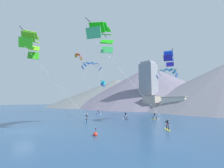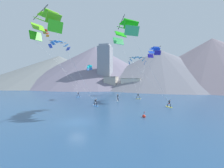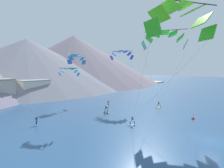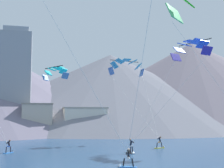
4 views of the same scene
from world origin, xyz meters
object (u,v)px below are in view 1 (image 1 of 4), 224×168
parafoil_kite_near_lead (102,35)px  race_marker_buoy (95,134)px  kitesurfer_far_right (86,119)px  parafoil_kite_mid_center (167,73)px  parafoil_kite_far_right (31,43)px  kitesurfer_near_trail (99,113)px  parafoil_kite_distant_low_drift (79,56)px  kitesurfer_mid_center (156,117)px  parafoil_kite_near_trail (92,65)px  kitesurfer_far_left (125,117)px  parafoil_kite_far_left (169,57)px  kitesurfer_near_lead (167,127)px  parafoil_kite_distant_high_outer (103,83)px

parafoil_kite_near_lead → race_marker_buoy: parafoil_kite_near_lead is taller
kitesurfer_far_right → parafoil_kite_mid_center: 27.94m
parafoil_kite_near_lead → parafoil_kite_far_right: parafoil_kite_near_lead is taller
kitesurfer_near_trail → parafoil_kite_distant_low_drift: 24.55m
kitesurfer_mid_center → parafoil_kite_near_trail: 34.74m
kitesurfer_mid_center → kitesurfer_far_left: 7.05m
parafoil_kite_near_lead → parafoil_kite_distant_low_drift: (-30.03, 15.04, 6.21)m
parafoil_kite_far_left → parafoil_kite_far_right: (-17.68, -22.02, 1.75)m
parafoil_kite_near_trail → parafoil_kite_mid_center: bearing=13.3°
parafoil_kite_far_right → race_marker_buoy: parafoil_kite_far_right is taller
parafoil_kite_mid_center → parafoil_kite_far_right: (-11.89, -33.90, 2.70)m
kitesurfer_near_lead → parafoil_kite_distant_high_outer: size_ratio=0.47×
parafoil_kite_mid_center → parafoil_kite_distant_high_outer: size_ratio=3.61×
kitesurfer_mid_center → kitesurfer_far_left: kitesurfer_far_left is taller
kitesurfer_near_trail → parafoil_kite_near_lead: (17.96, -15.15, 15.16)m
parafoil_kite_near_trail → race_marker_buoy: parafoil_kite_near_trail is taller
parafoil_kite_near_lead → parafoil_kite_far_left: bearing=69.3°
parafoil_kite_mid_center → parafoil_kite_distant_low_drift: (-29.75, -11.38, 9.03)m
kitesurfer_near_trail → parafoil_kite_distant_low_drift: bearing=-179.5°
parafoil_kite_far_left → parafoil_kite_distant_low_drift: size_ratio=2.89×
parafoil_kite_far_right → parafoil_kite_distant_high_outer: size_ratio=4.48×
kitesurfer_far_left → parafoil_kite_near_trail: size_ratio=0.10×
kitesurfer_far_right → race_marker_buoy: bearing=-31.9°
kitesurfer_near_lead → parafoil_kite_distant_low_drift: size_ratio=0.35×
parafoil_kite_near_lead → parafoil_kite_distant_high_outer: 18.84m
kitesurfer_far_left → parafoil_kite_far_right: bearing=-113.5°
parafoil_kite_far_right → kitesurfer_far_left: bearing=66.5°
parafoil_kite_near_trail → parafoil_kite_distant_low_drift: 6.19m
kitesurfer_mid_center → kitesurfer_far_left: (-5.43, -4.49, 0.05)m
kitesurfer_near_trail → kitesurfer_far_left: bearing=-16.2°
kitesurfer_near_lead → parafoil_kite_far_left: (-3.06, 9.35, 13.28)m
parafoil_kite_distant_low_drift → race_marker_buoy: (33.92, -19.66, -21.65)m
race_marker_buoy → parafoil_kite_near_lead: bearing=130.1°
kitesurfer_near_lead → parafoil_kite_mid_center: parafoil_kite_mid_center is taller
kitesurfer_near_trail → kitesurfer_far_right: (10.65, -12.81, 0.03)m
parafoil_kite_near_lead → parafoil_kite_near_trail: parafoil_kite_near_trail is taller
kitesurfer_far_right → parafoil_kite_near_trail: parafoil_kite_near_trail is taller
parafoil_kite_distant_high_outer → parafoil_kite_distant_low_drift: size_ratio=0.76×
race_marker_buoy → kitesurfer_near_lead: bearing=64.5°
kitesurfer_far_right → parafoil_kite_far_right: bearing=-116.4°
race_marker_buoy → parafoil_kite_near_trail: bearing=142.4°
kitesurfer_mid_center → parafoil_kite_far_left: size_ratio=0.13×
kitesurfer_near_trail → race_marker_buoy: kitesurfer_near_trail is taller
kitesurfer_near_trail → parafoil_kite_distant_high_outer: 10.75m
kitesurfer_near_lead → parafoil_kite_far_right: 28.58m
parafoil_kite_mid_center → parafoil_kite_distant_high_outer: (-12.64, -14.14, -3.29)m
parafoil_kite_near_trail → parafoil_kite_far_right: (15.83, -27.37, -3.08)m
parafoil_kite_mid_center → race_marker_buoy: 33.77m
parafoil_kite_near_lead → parafoil_kite_near_trail: (-28.00, 19.90, 2.96)m
kitesurfer_far_right → parafoil_kite_distant_low_drift: (-22.73, 12.70, 21.34)m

